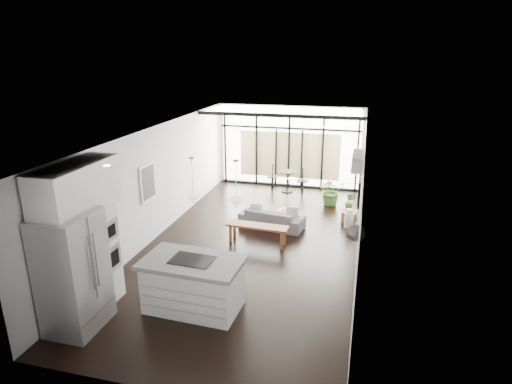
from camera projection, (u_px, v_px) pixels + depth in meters
The scene contains 27 objects.
floor at pixel (253, 244), 10.58m from camera, with size 5.00×10.00×0.00m, color black.
ceiling at pixel (253, 131), 9.70m from camera, with size 5.00×10.00×0.00m, color silver.
wall_left at pixel (157, 182), 10.73m from camera, with size 0.02×10.00×2.80m, color silver.
wall_right at pixel (361, 198), 9.56m from camera, with size 0.02×10.00×2.80m, color silver.
wall_back at pixel (290, 146), 14.74m from camera, with size 5.00×0.02×2.80m, color silver.
wall_front at pixel (155, 305), 5.54m from camera, with size 5.00×0.02×2.80m, color silver.
glazing at pixel (289, 147), 14.63m from camera, with size 5.00×0.20×2.80m, color black.
skylight at pixel (285, 110), 13.39m from camera, with size 4.70×1.90×0.06m, color silver.
neighbour_building at pixel (289, 155), 14.79m from camera, with size 3.50×0.02×1.60m, color beige.
island at pixel (193, 284), 7.78m from camera, with size 1.80×1.07×0.98m, color white.
cooktop at pixel (192, 260), 7.63m from camera, with size 0.76×0.51×0.01m, color black.
fridge at pixel (73, 272), 7.10m from camera, with size 0.80×1.00×2.07m, color #97979C.
appliance_column at pixel (94, 241), 7.80m from camera, with size 0.64×0.67×2.47m, color white.
upper_cabinets at pixel (77, 189), 7.12m from camera, with size 0.62×1.75×0.86m, color white.
pendant_left at pixel (193, 200), 7.60m from camera, with size 0.26×0.26×0.18m, color silver.
pendant_right at pixel (236, 203), 7.41m from camera, with size 0.26×0.26×0.18m, color silver.
sofa at pixel (272, 215), 11.48m from camera, with size 1.73×0.51×0.68m, color #505053.
console_bench at pixel (257, 234), 10.51m from camera, with size 1.53×0.38×0.49m, color brown.
pouf at pixel (286, 216), 11.87m from camera, with size 0.45×0.45×0.36m, color beige.
crate at pixel (349, 216), 11.90m from camera, with size 0.42×0.42×0.31m, color brown.
plant_tall at pixel (331, 194), 13.14m from camera, with size 0.82×0.91×0.71m, color #3B6B2C.
plant_crate at pixel (350, 207), 11.81m from camera, with size 0.30×0.54×0.24m, color #3B6B2C.
milk_can at pixel (349, 218), 11.50m from camera, with size 0.26×0.26×0.51m, color beige.
bistro_set at pixel (287, 181), 14.39m from camera, with size 1.49×0.60×0.72m, color black.
tv at pixel (360, 189), 10.52m from camera, with size 0.05×1.10×0.65m, color black.
ac_unit at pixel (358, 161), 8.52m from camera, with size 0.22×0.90×0.30m, color white.
framed_art at pixel (148, 182), 10.21m from camera, with size 0.04×0.70×0.90m, color black.
Camera 1 is at (2.45, -9.33, 4.54)m, focal length 30.00 mm.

